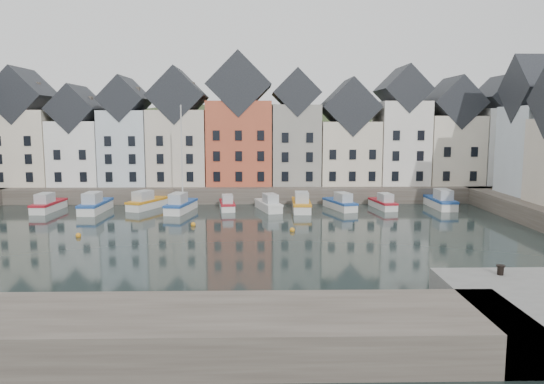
{
  "coord_description": "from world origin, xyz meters",
  "views": [
    {
      "loc": [
        2.9,
        -45.49,
        10.73
      ],
      "look_at": [
        4.04,
        6.0,
        3.76
      ],
      "focal_mm": 35.0,
      "sensor_mm": 36.0,
      "label": 1
    }
  ],
  "objects": [
    {
      "name": "ground",
      "position": [
        0.0,
        0.0,
        0.0
      ],
      "size": [
        260.0,
        260.0,
        0.0
      ],
      "primitive_type": "plane",
      "color": "black",
      "rests_on": "ground"
    },
    {
      "name": "far_quay",
      "position": [
        0.0,
        30.0,
        1.0
      ],
      "size": [
        90.0,
        16.0,
        2.0
      ],
      "primitive_type": "cube",
      "color": "#453D35",
      "rests_on": "ground"
    },
    {
      "name": "hillside",
      "position": [
        0.02,
        56.0,
        -17.96
      ],
      "size": [
        153.6,
        70.4,
        64.0
      ],
      "color": "#29361B",
      "rests_on": "ground"
    },
    {
      "name": "far_terrace",
      "position": [
        3.21,
        28.0,
        8.88
      ],
      "size": [
        72.37,
        8.16,
        17.78
      ],
      "color": "beige",
      "rests_on": "far_quay"
    },
    {
      "name": "mooring_buoys",
      "position": [
        -4.0,
        5.33,
        0.15
      ],
      "size": [
        20.5,
        5.5,
        0.5
      ],
      "color": "orange",
      "rests_on": "ground"
    },
    {
      "name": "boat_a",
      "position": [
        -22.43,
        17.4,
        0.73
      ],
      "size": [
        2.31,
        6.5,
        2.46
      ],
      "rotation": [
        0.0,
        0.0,
        -0.05
      ],
      "color": "silver",
      "rests_on": "ground"
    },
    {
      "name": "boat_b",
      "position": [
        -16.61,
        16.59,
        0.8
      ],
      "size": [
        2.41,
        7.06,
        2.68
      ],
      "rotation": [
        0.0,
        0.0,
        -0.03
      ],
      "color": "silver",
      "rests_on": "ground"
    },
    {
      "name": "boat_c",
      "position": [
        -11.02,
        19.0,
        0.75
      ],
      "size": [
        4.46,
        6.78,
        2.5
      ],
      "rotation": [
        0.0,
        0.0,
        -0.41
      ],
      "color": "silver",
      "rests_on": "ground"
    },
    {
      "name": "boat_d",
      "position": [
        -6.55,
        16.54,
        0.83
      ],
      "size": [
        3.3,
        6.94,
        12.75
      ],
      "rotation": [
        0.0,
        0.0,
        -0.19
      ],
      "color": "silver",
      "rests_on": "ground"
    },
    {
      "name": "boat_e",
      "position": [
        -1.13,
        18.12,
        0.62
      ],
      "size": [
        2.31,
        5.55,
        2.07
      ],
      "rotation": [
        0.0,
        0.0,
        0.12
      ],
      "color": "silver",
      "rests_on": "ground"
    },
    {
      "name": "boat_f",
      "position": [
        3.9,
        17.29,
        0.68
      ],
      "size": [
        3.44,
        6.26,
        2.29
      ],
      "rotation": [
        0.0,
        0.0,
        0.28
      ],
      "color": "silver",
      "rests_on": "ground"
    },
    {
      "name": "boat_g",
      "position": [
        7.81,
        17.0,
        0.77
      ],
      "size": [
        2.29,
        6.8,
        2.59
      ],
      "rotation": [
        0.0,
        0.0,
        -0.03
      ],
      "color": "silver",
      "rests_on": "ground"
    },
    {
      "name": "boat_h",
      "position": [
        12.64,
        17.91,
        0.7
      ],
      "size": [
        3.68,
        6.39,
        2.34
      ],
      "rotation": [
        0.0,
        0.0,
        0.31
      ],
      "color": "silver",
      "rests_on": "ground"
    },
    {
      "name": "boat_i",
      "position": [
        17.97,
        18.34,
        0.64
      ],
      "size": [
        2.62,
        5.84,
        2.16
      ],
      "rotation": [
        0.0,
        0.0,
        0.16
      ],
      "color": "silver",
      "rests_on": "ground"
    },
    {
      "name": "boat_j",
      "position": [
        25.15,
        18.63,
        0.79
      ],
      "size": [
        2.3,
        6.97,
        2.66
      ],
      "rotation": [
        0.0,
        0.0,
        0.02
      ],
      "color": "silver",
      "rests_on": "ground"
    },
    {
      "name": "mooring_bollard",
      "position": [
        16.57,
        -16.5,
        2.31
      ],
      "size": [
        0.48,
        0.48,
        0.56
      ],
      "color": "black",
      "rests_on": "near_quay"
    }
  ]
}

